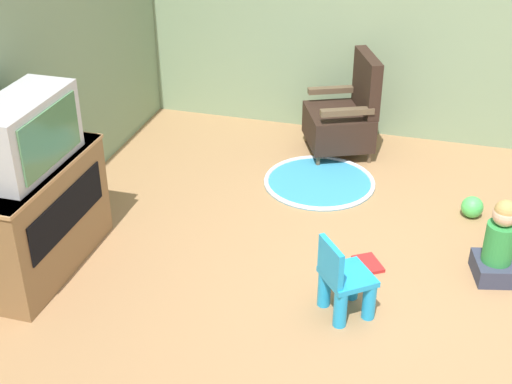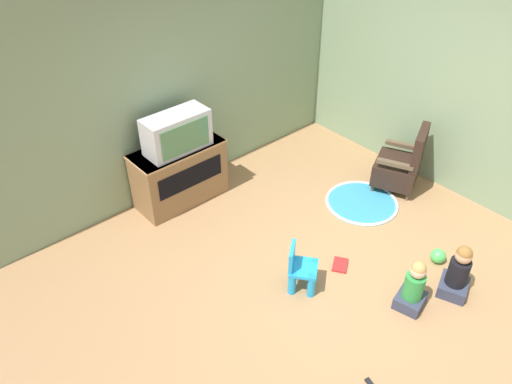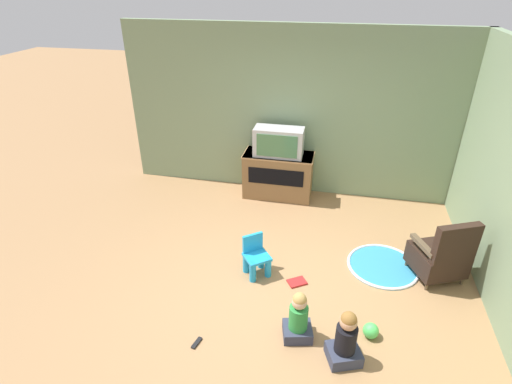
{
  "view_description": "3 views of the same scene",
  "coord_description": "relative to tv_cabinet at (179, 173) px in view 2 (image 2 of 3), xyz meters",
  "views": [
    {
      "loc": [
        -3.79,
        -0.24,
        2.82
      ],
      "look_at": [
        -0.41,
        0.72,
        0.82
      ],
      "focal_mm": 50.0,
      "sensor_mm": 36.0,
      "label": 1
    },
    {
      "loc": [
        -3.02,
        -2.18,
        3.88
      ],
      "look_at": [
        -0.32,
        0.88,
        0.83
      ],
      "focal_mm": 35.0,
      "sensor_mm": 36.0,
      "label": 2
    },
    {
      "loc": [
        0.51,
        -3.66,
        3.34
      ],
      "look_at": [
        -0.45,
        0.79,
        0.83
      ],
      "focal_mm": 28.0,
      "sensor_mm": 36.0,
      "label": 3
    }
  ],
  "objects": [
    {
      "name": "ground_plane",
      "position": [
        0.38,
        -2.23,
        -0.39
      ],
      "size": [
        30.0,
        30.0,
        0.0
      ],
      "primitive_type": "plane",
      "color": "#9E754C"
    },
    {
      "name": "wall_back",
      "position": [
        0.12,
        0.34,
        0.96
      ],
      "size": [
        5.47,
        0.12,
        2.71
      ],
      "color": "gray",
      "rests_on": "ground_plane"
    },
    {
      "name": "wall_right",
      "position": [
        2.79,
        -2.42,
        0.96
      ],
      "size": [
        0.12,
        5.63,
        2.71
      ],
      "color": "gray",
      "rests_on": "ground_plane"
    },
    {
      "name": "tv_cabinet",
      "position": [
        0.0,
        0.0,
        0.0
      ],
      "size": [
        1.14,
        0.52,
        0.76
      ],
      "color": "brown",
      "rests_on": "ground_plane"
    },
    {
      "name": "television",
      "position": [
        0.0,
        -0.04,
        0.6
      ],
      "size": [
        0.78,
        0.36,
        0.46
      ],
      "color": "#B7B7BC",
      "rests_on": "tv_cabinet"
    },
    {
      "name": "black_armchair",
      "position": [
        2.27,
        -1.66,
        -0.05
      ],
      "size": [
        0.73,
        0.72,
        0.88
      ],
      "rotation": [
        0.0,
        0.0,
        3.56
      ],
      "color": "brown",
      "rests_on": "ground_plane"
    },
    {
      "name": "yellow_kid_chair",
      "position": [
        0.07,
        -2.04,
        -0.18
      ],
      "size": [
        0.4,
        0.4,
        0.52
      ],
      "rotation": [
        0.0,
        0.0,
        0.66
      ],
      "color": "#1E99DB",
      "rests_on": "ground_plane"
    },
    {
      "name": "play_mat",
      "position": [
        1.65,
        -1.58,
        -0.38
      ],
      "size": [
        0.91,
        0.91,
        0.04
      ],
      "color": "teal",
      "rests_on": "ground_plane"
    },
    {
      "name": "child_watching_left",
      "position": [
        0.7,
        -2.94,
        -0.14
      ],
      "size": [
        0.35,
        0.32,
        0.58
      ],
      "rotation": [
        0.0,
        0.0,
        0.24
      ],
      "color": "#33384C",
      "rests_on": "ground_plane"
    },
    {
      "name": "child_watching_center",
      "position": [
        1.17,
        -3.13,
        -0.13
      ],
      "size": [
        0.39,
        0.37,
        0.61
      ],
      "rotation": [
        0.0,
        0.0,
        0.36
      ],
      "color": "#33384C",
      "rests_on": "ground_plane"
    },
    {
      "name": "toy_ball",
      "position": [
        1.44,
        -2.79,
        -0.31
      ],
      "size": [
        0.16,
        0.16,
        0.16
      ],
      "color": "#4CCC59",
      "rests_on": "ground_plane"
    },
    {
      "name": "book",
      "position": [
        0.6,
        -2.13,
        -0.38
      ],
      "size": [
        0.27,
        0.25,
        0.02
      ],
      "rotation": [
        0.0,
        0.0,
        0.57
      ],
      "color": "#B22323",
      "rests_on": "ground_plane"
    }
  ]
}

